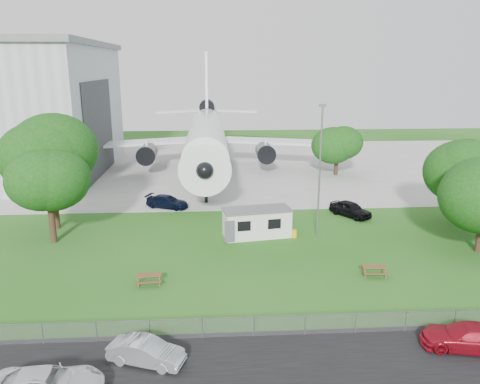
{
  "coord_description": "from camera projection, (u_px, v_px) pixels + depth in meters",
  "views": [
    {
      "loc": [
        -1.31,
        -33.5,
        15.31
      ],
      "look_at": [
        1.26,
        8.0,
        4.0
      ],
      "focal_mm": 35.0,
      "sensor_mm": 36.0,
      "label": 1
    }
  ],
  "objects": [
    {
      "name": "tree_far_apron",
      "position": [
        337.0,
        144.0,
        66.11
      ],
      "size": [
        6.17,
        6.17,
        7.64
      ],
      "color": "#382619",
      "rests_on": "ground"
    },
    {
      "name": "ground",
      "position": [
        230.0,
        269.0,
        36.36
      ],
      "size": [
        160.0,
        160.0,
        0.0
      ],
      "primitive_type": "plane",
      "color": "#397128"
    },
    {
      "name": "lamp_mast",
      "position": [
        320.0,
        174.0,
        41.24
      ],
      "size": [
        0.16,
        0.16,
        12.0
      ],
      "primitive_type": "cylinder",
      "color": "slate",
      "rests_on": "ground"
    },
    {
      "name": "picnic_east",
      "position": [
        374.0,
        275.0,
        35.2
      ],
      "size": [
        1.93,
        1.66,
        0.76
      ],
      "primitive_type": null,
      "rotation": [
        0.0,
        0.0,
        -0.09
      ],
      "color": "brown",
      "rests_on": "ground"
    },
    {
      "name": "airliner",
      "position": [
        207.0,
        135.0,
        69.39
      ],
      "size": [
        46.36,
        47.73,
        17.69
      ],
      "color": "white",
      "rests_on": "ground"
    },
    {
      "name": "tree_west_big",
      "position": [
        50.0,
        156.0,
        43.59
      ],
      "size": [
        8.2,
        8.2,
        11.22
      ],
      "color": "#382619",
      "rests_on": "ground"
    },
    {
      "name": "car_apron_van",
      "position": [
        167.0,
        202.0,
        51.69
      ],
      "size": [
        5.15,
        3.61,
        1.38
      ],
      "primitive_type": "imported",
      "rotation": [
        0.0,
        0.0,
        1.18
      ],
      "color": "black",
      "rests_on": "ground"
    },
    {
      "name": "car_east_van",
      "position": [
        468.0,
        337.0,
        25.9
      ],
      "size": [
        5.39,
        3.21,
        1.46
      ],
      "primitive_type": "imported",
      "rotation": [
        0.0,
        0.0,
        -1.81
      ],
      "color": "maroon",
      "rests_on": "ground"
    },
    {
      "name": "site_cabin",
      "position": [
        257.0,
        222.0,
        43.01
      ],
      "size": [
        6.92,
        3.65,
        2.62
      ],
      "color": "silver",
      "rests_on": "ground"
    },
    {
      "name": "picnic_west",
      "position": [
        149.0,
        284.0,
        33.81
      ],
      "size": [
        1.92,
        1.64,
        0.76
      ],
      "primitive_type": null,
      "rotation": [
        0.0,
        0.0,
        0.08
      ],
      "color": "brown",
      "rests_on": "ground"
    },
    {
      "name": "car_ne_sedan",
      "position": [
        475.0,
        208.0,
        49.51
      ],
      "size": [
        2.42,
        4.61,
        1.44
      ],
      "primitive_type": "imported",
      "rotation": [
        0.0,
        0.0,
        0.21
      ],
      "color": "maroon",
      "rests_on": "ground"
    },
    {
      "name": "car_ne_hatch",
      "position": [
        350.0,
        209.0,
        48.75
      ],
      "size": [
        4.18,
        4.89,
        1.58
      ],
      "primitive_type": "imported",
      "rotation": [
        0.0,
        0.0,
        0.6
      ],
      "color": "black",
      "rests_on": "ground"
    },
    {
      "name": "car_centre_sedan",
      "position": [
        146.0,
        352.0,
        24.67
      ],
      "size": [
        4.34,
        2.7,
        1.35
      ],
      "primitive_type": "imported",
      "rotation": [
        0.0,
        0.0,
        1.24
      ],
      "color": "#B5B7BD",
      "rests_on": "ground"
    },
    {
      "name": "fence",
      "position": [
        237.0,
        337.0,
        27.21
      ],
      "size": [
        58.0,
        0.04,
        1.3
      ],
      "primitive_type": "cube",
      "color": "gray",
      "rests_on": "ground"
    },
    {
      "name": "concrete_apron",
      "position": [
        220.0,
        166.0,
        72.95
      ],
      "size": [
        120.0,
        46.0,
        0.03
      ],
      "primitive_type": "cube",
      "color": "#B7B7B2",
      "rests_on": "ground"
    },
    {
      "name": "tree_east_back",
      "position": [
        465.0,
        169.0,
        44.92
      ],
      "size": [
        7.77,
        7.77,
        9.55
      ],
      "color": "#382619",
      "rests_on": "ground"
    },
    {
      "name": "asphalt_strip",
      "position": [
        241.0,
        376.0,
        23.84
      ],
      "size": [
        120.0,
        8.0,
        0.02
      ],
      "primitive_type": "cube",
      "color": "black",
      "rests_on": "ground"
    },
    {
      "name": "tree_west_small",
      "position": [
        47.0,
        177.0,
        40.28
      ],
      "size": [
        6.93,
        6.93,
        9.47
      ],
      "color": "#382619",
      "rests_on": "ground"
    }
  ]
}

